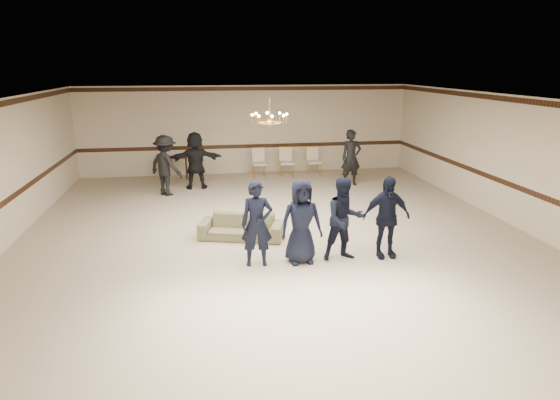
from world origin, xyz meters
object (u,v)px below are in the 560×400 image
at_px(chandelier, 270,109).
at_px(banquet_chair_right, 314,162).
at_px(boy_a, 257,224).
at_px(settee, 241,227).
at_px(adult_left, 166,166).
at_px(adult_right, 351,158).
at_px(banquet_chair_mid, 287,162).
at_px(console_table, 174,168).
at_px(boy_b, 301,222).
at_px(banquet_chair_left, 259,163).
at_px(boy_c, 344,219).
at_px(boy_d, 386,217).
at_px(adult_mid, 196,160).

bearing_deg(chandelier, banquet_chair_right, 65.56).
height_order(boy_a, settee, boy_a).
height_order(adult_left, adult_right, same).
bearing_deg(banquet_chair_mid, console_table, 179.63).
bearing_deg(boy_a, adult_right, 61.74).
height_order(boy_b, banquet_chair_left, boy_b).
bearing_deg(boy_c, adult_left, 118.99).
xyz_separation_m(boy_d, adult_mid, (-3.93, 6.55, 0.06)).
height_order(boy_c, adult_left, adult_left).
xyz_separation_m(boy_c, banquet_chair_left, (-0.81, 7.82, -0.36)).
bearing_deg(settee, banquet_chair_left, 96.34).
distance_m(boy_a, boy_b, 0.90).
xyz_separation_m(banquet_chair_right, console_table, (-5.00, 0.20, -0.10)).
bearing_deg(console_table, chandelier, -66.49).
distance_m(adult_mid, banquet_chair_right, 4.43).
distance_m(chandelier, boy_d, 3.90).
height_order(adult_right, console_table, adult_right).
bearing_deg(adult_mid, chandelier, 114.75).
bearing_deg(boy_d, adult_left, 129.31).
distance_m(banquet_chair_left, console_table, 3.01).
height_order(adult_right, banquet_chair_mid, adult_right).
distance_m(boy_a, banquet_chair_right, 8.38).
distance_m(settee, adult_mid, 5.10).
bearing_deg(boy_b, boy_d, -4.10).
bearing_deg(boy_d, banquet_chair_left, 102.11).
distance_m(boy_b, console_table, 8.54).
bearing_deg(adult_left, boy_c, 165.36).
bearing_deg(adult_mid, banquet_chair_right, -164.14).
distance_m(boy_c, banquet_chair_mid, 7.83).
distance_m(boy_a, adult_right, 7.27).
relative_size(boy_a, banquet_chair_right, 1.72).
distance_m(boy_b, adult_mid, 6.89).
distance_m(chandelier, settee, 2.92).
height_order(boy_d, adult_right, adult_right).
distance_m(settee, adult_right, 6.13).
bearing_deg(adult_right, boy_d, -105.17).
distance_m(adult_left, adult_mid, 1.14).
distance_m(boy_b, settee, 2.02).
bearing_deg(boy_a, adult_left, 113.90).
bearing_deg(adult_left, boy_b, 158.85).
bearing_deg(console_table, banquet_chair_mid, -5.59).
distance_m(boy_b, adult_right, 6.83).
distance_m(chandelier, boy_c, 3.51).
bearing_deg(banquet_chair_right, banquet_chair_mid, 175.91).
xyz_separation_m(chandelier, console_table, (-2.65, 5.37, -2.47)).
distance_m(banquet_chair_mid, banquet_chair_right, 1.00).
relative_size(chandelier, adult_right, 0.50).
relative_size(adult_mid, banquet_chair_right, 1.84).
distance_m(boy_a, banquet_chair_left, 7.89).
xyz_separation_m(boy_b, adult_left, (-3.03, 5.85, 0.06)).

